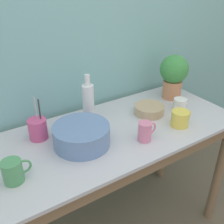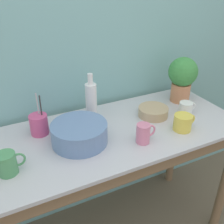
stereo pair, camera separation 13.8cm
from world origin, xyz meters
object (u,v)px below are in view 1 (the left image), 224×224
object	(u,v)px
mug_pink	(145,131)
bowl_wash_large	(82,135)
mug_yellow	(180,118)
bowl_small_tan	(149,110)
mug_green	(13,171)
mug_white	(180,104)
bottle_tall	(88,102)
utensil_cup	(38,129)
potted_plant	(174,74)

from	to	relation	value
mug_pink	bowl_wash_large	bearing A→B (deg)	154.19
mug_yellow	mug_pink	xyz separation A→B (m)	(-0.26, -0.00, 0.01)
bowl_wash_large	bowl_small_tan	bearing A→B (deg)	7.38
mug_yellow	mug_green	size ratio (longest dim) A/B	1.10
mug_green	mug_white	bearing A→B (deg)	4.23
bowl_wash_large	bottle_tall	xyz separation A→B (m)	(0.15, 0.20, 0.06)
bowl_wash_large	mug_yellow	bearing A→B (deg)	-14.01
mug_pink	utensil_cup	bearing A→B (deg)	145.59
bottle_tall	mug_white	size ratio (longest dim) A/B	2.49
bowl_wash_large	mug_green	bearing A→B (deg)	-166.98
bowl_wash_large	mug_white	world-z (taller)	bowl_wash_large
potted_plant	mug_yellow	bearing A→B (deg)	-126.52
bowl_wash_large	bottle_tall	world-z (taller)	bottle_tall
bottle_tall	mug_pink	size ratio (longest dim) A/B	2.56
mug_yellow	bowl_small_tan	bearing A→B (deg)	106.00
bottle_tall	utensil_cup	world-z (taller)	bottle_tall
potted_plant	utensil_cup	xyz separation A→B (m)	(-0.93, 0.01, -0.11)
potted_plant	bowl_wash_large	distance (m)	0.79
bowl_wash_large	mug_pink	size ratio (longest dim) A/B	2.60
mug_pink	utensil_cup	world-z (taller)	utensil_cup
mug_yellow	utensil_cup	bearing A→B (deg)	156.60
mug_green	mug_pink	bearing A→B (deg)	-5.23
potted_plant	utensil_cup	size ratio (longest dim) A/B	1.32
bottle_tall	mug_pink	distance (m)	0.38
bowl_wash_large	mug_white	bearing A→B (deg)	-0.46
bowl_wash_large	bottle_tall	distance (m)	0.26
mug_green	bowl_small_tan	distance (m)	0.86
bowl_wash_large	bottle_tall	size ratio (longest dim) A/B	1.02
potted_plant	bowl_wash_large	size ratio (longest dim) A/B	1.04
potted_plant	mug_pink	xyz separation A→B (m)	(-0.48, -0.30, -0.12)
mug_white	bowl_small_tan	xyz separation A→B (m)	(-0.19, 0.07, -0.01)
mug_pink	bottle_tall	bearing A→B (deg)	113.13
bowl_wash_large	bowl_small_tan	xyz separation A→B (m)	(0.49, 0.06, -0.03)
mug_yellow	mug_pink	bearing A→B (deg)	-178.96
mug_white	bowl_small_tan	distance (m)	0.20
bowl_wash_large	bowl_small_tan	size ratio (longest dim) A/B	1.59
potted_plant	bottle_tall	xyz separation A→B (m)	(-0.62, 0.04, -0.05)
bottle_tall	bowl_small_tan	distance (m)	0.38
potted_plant	utensil_cup	bearing A→B (deg)	179.20
bottle_tall	bowl_small_tan	size ratio (longest dim) A/B	1.56
mug_yellow	mug_green	bearing A→B (deg)	176.54
mug_yellow	mug_green	xyz separation A→B (m)	(-0.91, 0.05, 0.01)
bottle_tall	mug_white	world-z (taller)	bottle_tall
mug_green	mug_white	distance (m)	1.04
mug_green	bottle_tall	bearing A→B (deg)	29.11
potted_plant	mug_green	bearing A→B (deg)	-167.89
mug_white	bowl_wash_large	bearing A→B (deg)	179.54
potted_plant	bowl_small_tan	xyz separation A→B (m)	(-0.28, -0.10, -0.14)
utensil_cup	mug_yellow	bearing A→B (deg)	-23.40
mug_yellow	mug_pink	world-z (taller)	mug_pink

